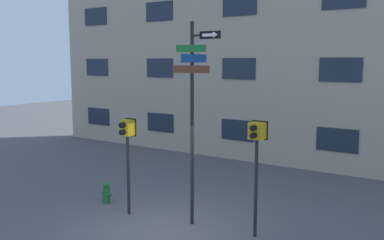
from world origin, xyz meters
name	(u,v)px	position (x,y,z in m)	size (l,w,h in m)	color
ground_plane	(162,232)	(0.00, 0.00, 0.00)	(60.00, 60.00, 0.00)	#515154
building_facade	(291,2)	(0.00, 8.01, 6.25)	(24.00, 0.63, 12.51)	tan
street_sign_pole	(194,105)	(0.37, 0.82, 3.00)	(1.31, 1.09, 4.98)	black
pedestrian_signal_left	(127,140)	(-1.47, 0.47, 2.01)	(0.35, 0.40, 2.57)	black
pedestrian_signal_right	(257,146)	(1.97, 0.99, 2.14)	(0.40, 0.40, 2.71)	black
fire_hydrant	(106,193)	(-2.63, 0.81, 0.29)	(0.37, 0.21, 0.61)	#196028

